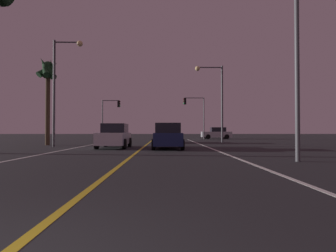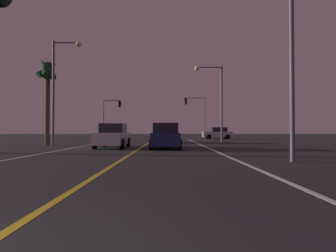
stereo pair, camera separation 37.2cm
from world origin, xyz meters
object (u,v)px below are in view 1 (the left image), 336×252
(car_crossing_side, at_px, (217,133))
(street_lamp_right_far, at_px, (215,93))
(car_oncoming, at_px, (115,136))
(car_lead_same_lane, at_px, (168,136))
(street_lamp_right_near, at_px, (283,41))
(palm_tree_left_mid, at_px, (48,75))
(car_ahead_far, at_px, (166,135))
(traffic_light_near_right, at_px, (194,109))
(traffic_light_near_left, at_px, (111,110))
(street_lamp_left_mid, at_px, (61,79))

(car_crossing_side, distance_m, street_lamp_right_far, 16.09)
(car_oncoming, distance_m, street_lamp_right_far, 10.30)
(car_lead_same_lane, bearing_deg, car_crossing_side, -19.07)
(car_crossing_side, relative_size, street_lamp_right_near, 0.59)
(palm_tree_left_mid, bearing_deg, car_lead_same_lane, -24.49)
(car_ahead_far, xyz_separation_m, palm_tree_left_mid, (-9.88, -4.35, 4.99))
(traffic_light_near_right, bearing_deg, traffic_light_near_left, 0.00)
(street_lamp_right_far, bearing_deg, traffic_light_near_left, -47.32)
(street_lamp_right_near, relative_size, street_lamp_right_far, 1.04)
(car_ahead_far, xyz_separation_m, street_lamp_right_far, (4.39, -2.68, 3.76))
(car_lead_same_lane, height_order, car_oncoming, same)
(street_lamp_right_far, bearing_deg, palm_tree_left_mid, 6.68)
(car_oncoming, distance_m, traffic_light_near_left, 18.78)
(car_oncoming, bearing_deg, street_lamp_right_near, 43.70)
(car_lead_same_lane, distance_m, street_lamp_left_mid, 9.34)
(street_lamp_right_far, distance_m, palm_tree_left_mid, 14.42)
(car_crossing_side, xyz_separation_m, car_ahead_far, (-7.50, -12.65, 0.00))
(car_oncoming, xyz_separation_m, traffic_light_near_left, (-3.85, 18.11, 3.16))
(car_oncoming, distance_m, street_lamp_right_near, 12.43)
(traffic_light_near_left, bearing_deg, street_lamp_left_mid, -91.44)
(traffic_light_near_left, xyz_separation_m, palm_tree_left_mid, (-2.36, -14.59, 1.83))
(traffic_light_near_right, xyz_separation_m, palm_tree_left_mid, (-13.83, -14.59, 1.55))
(traffic_light_near_right, bearing_deg, street_lamp_left_mid, 54.76)
(street_lamp_left_mid, distance_m, palm_tree_left_mid, 3.06)
(traffic_light_near_left, height_order, street_lamp_right_near, street_lamp_right_near)
(car_ahead_far, distance_m, street_lamp_right_far, 6.37)
(traffic_light_near_right, distance_m, street_lamp_left_mid, 20.63)
(palm_tree_left_mid, bearing_deg, street_lamp_right_near, -40.01)
(street_lamp_right_near, relative_size, palm_tree_left_mid, 1.00)
(car_ahead_far, bearing_deg, traffic_light_near_left, 36.30)
(car_ahead_far, bearing_deg, car_oncoming, 155.04)
(car_lead_same_lane, relative_size, palm_tree_left_mid, 0.59)
(traffic_light_near_right, bearing_deg, car_oncoming, 67.18)
(car_crossing_side, bearing_deg, car_ahead_far, 59.34)
(car_ahead_far, bearing_deg, street_lamp_right_near, -164.70)
(car_crossing_side, relative_size, street_lamp_left_mid, 0.54)
(car_lead_same_lane, height_order, street_lamp_left_mid, street_lamp_left_mid)
(palm_tree_left_mid, bearing_deg, street_lamp_left_mid, -49.26)
(street_lamp_right_near, bearing_deg, street_lamp_left_mid, -38.29)
(car_lead_same_lane, bearing_deg, street_lamp_right_far, -34.99)
(car_crossing_side, xyz_separation_m, traffic_light_near_left, (-15.01, -2.42, 3.16))
(car_ahead_far, relative_size, street_lamp_left_mid, 0.54)
(traffic_light_near_left, xyz_separation_m, street_lamp_left_mid, (-0.42, -16.84, 1.10))
(car_ahead_far, xyz_separation_m, traffic_light_near_left, (-7.52, 10.23, 3.16))
(car_crossing_side, height_order, street_lamp_left_mid, street_lamp_left_mid)
(car_crossing_side, xyz_separation_m, street_lamp_right_far, (-3.11, -15.33, 3.76))
(traffic_light_near_right, relative_size, street_lamp_left_mid, 0.72)
(car_ahead_far, distance_m, traffic_light_near_right, 11.49)
(car_ahead_far, relative_size, palm_tree_left_mid, 0.59)
(car_crossing_side, distance_m, palm_tree_left_mid, 24.82)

